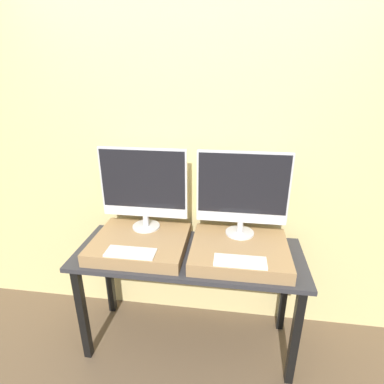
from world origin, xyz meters
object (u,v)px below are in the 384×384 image
(monitor_left, at_px, (144,186))
(keyboard_right, at_px, (240,261))
(monitor_right, at_px, (242,191))
(keyboard_left, at_px, (131,252))

(monitor_left, bearing_deg, keyboard_right, -27.22)
(monitor_right, height_order, keyboard_right, monitor_right)
(monitor_left, distance_m, monitor_right, 0.66)
(keyboard_left, height_order, monitor_right, monitor_right)
(keyboard_left, xyz_separation_m, monitor_right, (0.66, 0.34, 0.30))
(monitor_left, distance_m, keyboard_left, 0.45)
(keyboard_left, distance_m, monitor_right, 0.80)
(monitor_left, distance_m, keyboard_right, 0.80)
(keyboard_left, distance_m, keyboard_right, 0.66)
(monitor_left, xyz_separation_m, keyboard_left, (-0.00, -0.34, -0.30))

